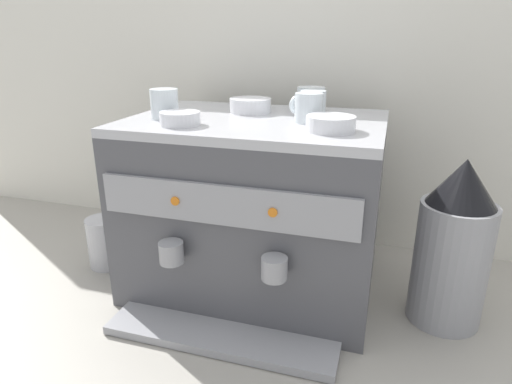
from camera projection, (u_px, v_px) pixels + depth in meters
name	position (u px, v px, depth m)	size (l,w,h in m)	color
ground_plane	(256.00, 280.00, 1.26)	(4.00, 4.00, 0.00)	#9E998E
tiled_backsplash_wall	(288.00, 86.00, 1.40)	(2.80, 0.03, 1.02)	silver
espresso_machine	(256.00, 206.00, 1.18)	(0.63, 0.57, 0.46)	#4C4C51
ceramic_cup_0	(164.00, 104.00, 1.09)	(0.09, 0.09, 0.07)	silver
ceramic_cup_1	(310.00, 99.00, 1.19)	(0.08, 0.11, 0.07)	silver
ceramic_cup_2	(312.00, 104.00, 1.11)	(0.09, 0.08, 0.07)	silver
ceramic_cup_3	(308.00, 108.00, 1.05)	(0.08, 0.09, 0.07)	silver
ceramic_bowl_0	(180.00, 119.00, 1.02)	(0.09, 0.09, 0.03)	white
ceramic_bowl_1	(250.00, 106.00, 1.18)	(0.11, 0.11, 0.04)	white
ceramic_bowl_2	(331.00, 124.00, 0.95)	(0.11, 0.11, 0.03)	white
coffee_grinder	(453.00, 247.00, 1.03)	(0.17, 0.17, 0.41)	#939399
milk_pitcher	(106.00, 242.00, 1.32)	(0.11, 0.11, 0.15)	#B7B7BC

